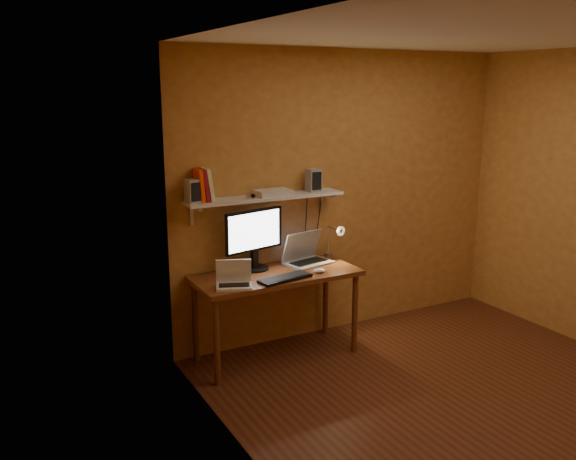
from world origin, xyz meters
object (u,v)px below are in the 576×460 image
router (273,193)px  netbook (234,279)px  laptop (305,255)px  monitor (254,236)px  speaker_left (193,191)px  wall_shelf (265,198)px  desk_lamp (335,237)px  keyboard (285,278)px  speaker_right (313,180)px  mouse (319,271)px  desk (276,283)px  shelf_camera (252,195)px

router → netbook: bearing=-147.5°
router → laptop: bearing=-6.4°
monitor → speaker_left: (-0.53, -0.00, 0.43)m
wall_shelf → desk_lamp: (0.66, -0.07, -0.40)m
keyboard → router: (0.08, 0.37, 0.64)m
laptop → speaker_right: size_ratio=2.21×
laptop → netbook: bearing=-171.9°
wall_shelf → router: 0.08m
mouse → desk_lamp: (0.34, 0.29, 0.19)m
desk → monitor: size_ratio=2.47×
keyboard → laptop: bearing=31.6°
mouse → speaker_left: 1.24m
netbook → shelf_camera: (0.29, 0.27, 0.60)m
keyboard → mouse: bearing=-4.9°
laptop → desk_lamp: 0.32m
monitor → laptop: size_ratio=1.28×
desk → shelf_camera: 0.76m
laptop → mouse: (-0.04, -0.31, -0.06)m
monitor → shelf_camera: 0.37m
wall_shelf → mouse: bearing=-47.7°
keyboard → speaker_left: 1.01m
netbook → speaker_left: 0.76m
monitor → desk_lamp: 0.78m
wall_shelf → shelf_camera: 0.18m
netbook → mouse: size_ratio=3.23×
keyboard → speaker_right: bearing=28.5°
netbook → speaker_right: (0.92, 0.34, 0.67)m
netbook → desk_lamp: size_ratio=0.88×
desk → monitor: bearing=120.6°
router → wall_shelf: bearing=169.3°
speaker_left → desk: bearing=-24.6°
desk → router: bearing=69.8°
monitor → netbook: monitor is taller
desk → shelf_camera: bearing=141.8°
desk → keyboard: 0.22m
wall_shelf → netbook: size_ratio=4.24×
keyboard → shelf_camera: bearing=103.6°
mouse → wall_shelf: bearing=151.2°
speaker_right → router: (-0.40, -0.01, -0.08)m
laptop → keyboard: 0.51m
monitor → speaker_left: speaker_left is taller
desk_lamp → speaker_right: speaker_right is taller
netbook → keyboard: bearing=15.8°
keyboard → router: 0.74m
laptop → shelf_camera: size_ratio=4.47×
desk_lamp → shelf_camera: (-0.81, -0.01, 0.44)m
speaker_left → speaker_right: (1.11, 0.01, 0.01)m
wall_shelf → desk: bearing=-90.0°
wall_shelf → desk_lamp: size_ratio=3.73×
netbook → speaker_left: size_ratio=1.74×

